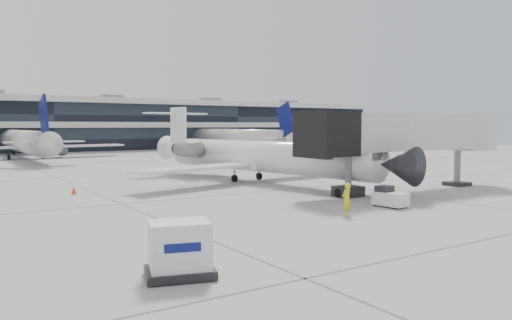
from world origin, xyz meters
TOP-DOWN VIEW (x-y plane):
  - ground at (0.00, 0.00)m, footprint 220.00×220.00m
  - terminal at (0.00, 82.00)m, footprint 170.00×22.00m
  - bg_jet_center at (-8.00, 55.00)m, footprint 32.00×40.00m
  - bg_jet_right at (32.00, 55.00)m, footprint 32.00×40.00m
  - regional_jet at (5.13, 6.26)m, footprint 25.79×32.17m
  - jet_bridge at (12.95, -6.10)m, footprint 20.37×4.52m
  - ramp_worker at (-0.18, -11.77)m, footprint 0.81×0.62m
  - baggage_tug at (4.50, -10.93)m, footprint 1.50×2.28m
  - cargo_uld at (-13.62, -17.42)m, footprint 2.82×2.40m
  - traffic_cone at (-11.52, 6.93)m, footprint 0.53×0.53m

SIDE VIEW (x-z plane):
  - ground at x=0.00m, z-range 0.00..0.00m
  - bg_jet_center at x=-8.00m, z-range -4.80..4.80m
  - bg_jet_right at x=32.00m, z-range -4.80..4.80m
  - traffic_cone at x=-11.52m, z-range -0.02..0.62m
  - baggage_tug at x=4.50m, z-range -0.07..1.30m
  - ramp_worker at x=-0.18m, z-range 0.00..1.98m
  - cargo_uld at x=-13.62m, z-range 0.01..1.97m
  - regional_jet at x=5.13m, z-range -1.18..6.27m
  - jet_bridge at x=12.95m, z-range 1.50..8.05m
  - terminal at x=0.00m, z-range 0.00..10.00m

